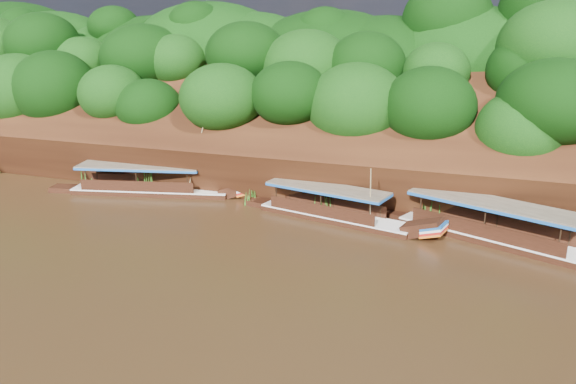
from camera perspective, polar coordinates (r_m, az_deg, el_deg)
name	(u,v)px	position (r m, az deg, el deg)	size (l,w,h in m)	color
ground	(267,261)	(30.92, -2.14, -7.04)	(160.00, 160.00, 0.00)	black
riverbank	(359,145)	(51.20, 7.21, 4.75)	(120.00, 30.06, 19.40)	black
boat_0	(516,238)	(35.11, 22.16, -4.38)	(14.63, 7.50, 5.85)	black
boat_1	(344,215)	(36.80, 5.75, -2.31)	(12.61, 4.48, 4.54)	black
boat_2	(160,188)	(43.60, -12.86, 0.44)	(14.21, 4.96, 5.60)	black
reeds	(292,194)	(39.48, 0.42, -0.22)	(51.74, 2.49, 2.27)	#2D6519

